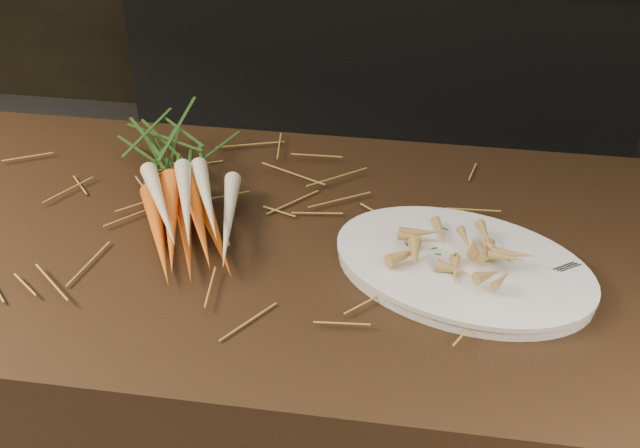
{
  "coord_description": "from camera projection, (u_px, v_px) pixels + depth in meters",
  "views": [
    {
      "loc": [
        0.49,
        -0.7,
        1.62
      ],
      "look_at": [
        0.34,
        0.26,
        0.96
      ],
      "focal_mm": 45.0,
      "sensor_mm": 36.0,
      "label": 1
    }
  ],
  "objects": [
    {
      "name": "straw_bedding",
      "position": [
        112.0,
        219.0,
        1.28
      ],
      "size": [
        1.4,
        0.6,
        0.02
      ],
      "primitive_type": null,
      "color": "olive",
      "rests_on": "main_counter"
    },
    {
      "name": "serving_platter",
      "position": [
        462.0,
        269.0,
        1.17
      ],
      "size": [
        0.45,
        0.37,
        0.02
      ],
      "primitive_type": null,
      "rotation": [
        0.0,
        0.0,
        -0.33
      ],
      "color": "white",
      "rests_on": "main_counter"
    },
    {
      "name": "main_counter",
      "position": [
        147.0,
        417.0,
        1.54
      ],
      "size": [
        2.4,
        0.7,
        0.9
      ],
      "primitive_type": "cube",
      "color": "black",
      "rests_on": "ground"
    },
    {
      "name": "root_veg_bunch",
      "position": [
        180.0,
        175.0,
        1.33
      ],
      "size": [
        0.31,
        0.49,
        0.09
      ],
      "rotation": [
        0.0,
        0.0,
        0.37
      ],
      "color": "#DB5101",
      "rests_on": "main_counter"
    },
    {
      "name": "back_counter",
      "position": [
        386.0,
        60.0,
        3.05
      ],
      "size": [
        1.82,
        0.62,
        0.84
      ],
      "color": "black",
      "rests_on": "ground"
    },
    {
      "name": "roasted_veg_heap",
      "position": [
        464.0,
        252.0,
        1.15
      ],
      "size": [
        0.22,
        0.19,
        0.04
      ],
      "primitive_type": null,
      "rotation": [
        0.0,
        0.0,
        -0.33
      ],
      "color": "olive",
      "rests_on": "serving_platter"
    },
    {
      "name": "serving_fork",
      "position": [
        554.0,
        297.0,
        1.1
      ],
      "size": [
        0.12,
        0.1,
        0.0
      ],
      "primitive_type": "cube",
      "rotation": [
        0.0,
        0.0,
        -0.94
      ],
      "color": "silver",
      "rests_on": "serving_platter"
    }
  ]
}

